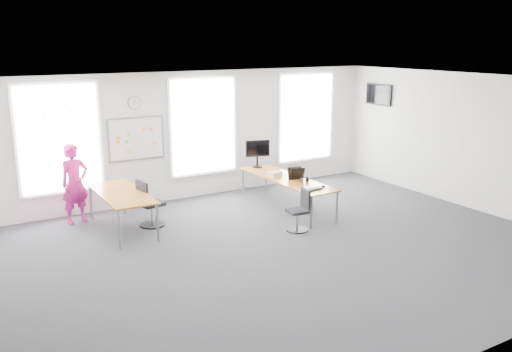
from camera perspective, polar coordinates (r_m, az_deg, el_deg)
floor at (r=9.93m, az=3.02°, el=-7.71°), size 10.00×10.00×0.00m
ceiling at (r=9.24m, az=3.26°, el=9.82°), size 10.00×10.00×0.00m
wall_back at (r=12.92m, az=-6.83°, el=4.26°), size 10.00×0.00×10.00m
wall_front at (r=6.68m, az=22.74°, el=-6.14°), size 10.00×0.00×10.00m
wall_right at (r=12.90m, az=21.94°, el=3.32°), size 0.00×10.00×10.00m
window_left at (r=11.97m, az=-20.03°, el=3.70°), size 1.60×0.06×2.20m
window_mid at (r=12.98m, az=-5.59°, el=5.24°), size 1.60×0.06×2.20m
window_right at (r=14.50m, az=5.24°, el=6.18°), size 1.60×0.06×2.20m
desk_right at (r=12.09m, az=3.22°, el=-0.41°), size 0.77×2.90×0.70m
desk_left at (r=11.02m, az=-13.99°, el=-2.02°), size 0.84×2.11×0.77m
chair_right at (r=10.79m, az=4.60°, el=-3.85°), size 0.45×0.45×0.84m
chair_left at (r=11.18m, az=-11.20°, el=-3.14°), size 0.52×0.52×0.97m
person at (r=11.72m, az=-18.53°, el=-0.75°), size 0.69×0.54×1.66m
whiteboard at (r=12.40m, az=-12.49°, el=3.85°), size 1.20×0.03×0.90m
wall_clock at (r=12.29m, az=-12.69°, el=7.53°), size 0.30×0.04×0.30m
tv at (r=14.74m, az=12.80°, el=8.37°), size 0.06×0.90×0.55m
keyboard at (r=11.14m, az=5.97°, el=-1.43°), size 0.47×0.24×0.02m
mouse at (r=11.37m, az=7.09°, el=-1.09°), size 0.10×0.13×0.04m
lens_cap at (r=11.47m, az=5.63°, el=-1.01°), size 0.08×0.08×0.01m
headphones at (r=11.74m, az=5.08°, el=-0.40°), size 0.19×0.10×0.11m
laptop_sleeve at (r=11.94m, az=4.24°, el=0.27°), size 0.35×0.24×0.27m
paper_stack at (r=12.22m, az=1.98°, el=0.22°), size 0.34×0.28×0.10m
monitor at (r=13.00m, az=0.16°, el=2.64°), size 0.58×0.24×0.66m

